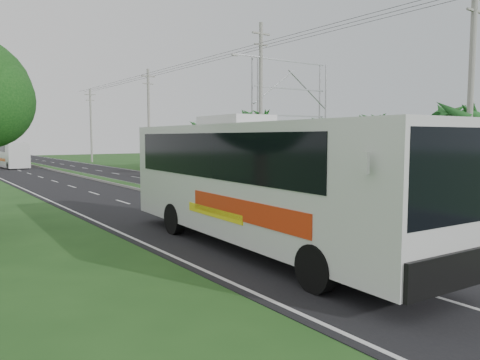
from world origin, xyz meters
TOP-DOWN VIEW (x-y plane):
  - ground at (0.00, 0.00)m, footprint 180.00×180.00m
  - road_asphalt at (0.00, 20.00)m, footprint 14.00×160.00m
  - median_strip at (0.00, 20.00)m, footprint 1.20×160.00m
  - lane_edge_left at (-6.70, 20.00)m, footprint 0.12×160.00m
  - lane_edge_right at (6.70, 20.00)m, footprint 0.12×160.00m
  - shop_near at (14.00, 6.00)m, footprint 8.60×12.60m
  - shop_mid at (14.00, 22.00)m, footprint 7.60×10.60m
  - shop_far at (14.00, 36.00)m, footprint 8.60×11.60m
  - palm_verge_a at (9.00, 3.00)m, footprint 2.40×2.40m
  - palm_verge_b at (9.40, 12.00)m, footprint 2.40×2.40m
  - palm_verge_c at (8.80, 19.00)m, footprint 2.40×2.40m
  - palm_verge_d at (9.30, 28.00)m, footprint 2.40×2.40m
  - palm_behind_shop at (17.50, 15.00)m, footprint 2.40×2.40m
  - utility_pole_a at (8.50, 2.00)m, footprint 1.60×0.28m
  - utility_pole_b at (8.47, 18.00)m, footprint 3.20×0.28m
  - utility_pole_c at (8.50, 38.00)m, footprint 1.60×0.28m
  - utility_pole_d at (8.50, 58.00)m, footprint 1.60×0.28m
  - billboard_lattice at (22.00, 30.00)m, footprint 10.18×1.18m
  - coach_bus_main at (-4.03, 2.04)m, footprint 3.42×13.51m
  - coach_bus_far at (-3.39, 51.87)m, footprint 2.78×10.47m
  - motorcyclist at (-0.84, 6.31)m, footprint 2.08×1.12m

SIDE VIEW (x-z plane):
  - ground at x=0.00m, z-range 0.00..0.00m
  - lane_edge_left at x=-6.70m, z-range 0.00..0.00m
  - lane_edge_right at x=6.70m, z-range 0.00..0.00m
  - road_asphalt at x=0.00m, z-range 0.00..0.02m
  - median_strip at x=0.00m, z-range 0.01..0.20m
  - motorcyclist at x=-0.84m, z-range -0.32..1.86m
  - coach_bus_far at x=-3.39m, z-range 0.20..3.22m
  - shop_near at x=14.00m, z-range 0.02..3.54m
  - shop_mid at x=14.00m, z-range 0.02..3.69m
  - shop_far at x=14.00m, z-range 0.02..3.84m
  - coach_bus_main at x=-4.03m, z-range 0.22..4.55m
  - palm_verge_b at x=9.40m, z-range 1.83..6.88m
  - palm_verge_d at x=9.30m, z-range 1.92..7.17m
  - palm_verge_a at x=9.00m, z-range 2.02..7.47m
  - palm_behind_shop at x=17.50m, z-range 2.11..7.76m
  - palm_verge_c at x=8.80m, z-range 2.20..8.05m
  - utility_pole_d at x=8.50m, z-range 0.17..10.67m
  - utility_pole_a at x=8.50m, z-range 0.17..11.17m
  - utility_pole_c at x=8.50m, z-range 0.17..11.17m
  - utility_pole_b at x=8.47m, z-range 0.26..12.26m
  - billboard_lattice at x=22.00m, z-range 0.79..12.86m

